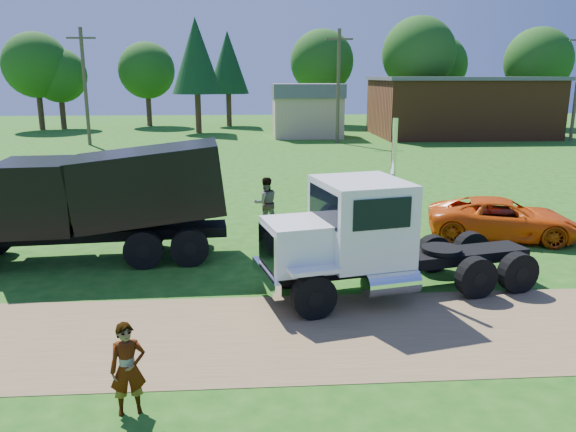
{
  "coord_description": "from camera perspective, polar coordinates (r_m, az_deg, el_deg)",
  "views": [
    {
      "loc": [
        -1.23,
        -11.01,
        5.37
      ],
      "look_at": [
        -0.2,
        4.02,
        1.6
      ],
      "focal_mm": 35.0,
      "sensor_mm": 36.0,
      "label": 1
    }
  ],
  "objects": [
    {
      "name": "ground",
      "position": [
        12.31,
        2.25,
        -11.83
      ],
      "size": [
        140.0,
        140.0,
        0.0
      ],
      "primitive_type": "plane",
      "color": "#1A5212",
      "rests_on": "ground"
    },
    {
      "name": "dirt_track",
      "position": [
        12.3,
        2.25,
        -11.8
      ],
      "size": [
        120.0,
        4.2,
        0.01
      ],
      "primitive_type": "cube",
      "color": "brown",
      "rests_on": "ground"
    },
    {
      "name": "white_semi_tractor",
      "position": [
        13.97,
        7.69,
        -2.22
      ],
      "size": [
        7.38,
        3.81,
        4.36
      ],
      "rotation": [
        0.0,
        0.0,
        0.22
      ],
      "color": "black",
      "rests_on": "ground"
    },
    {
      "name": "black_dump_truck",
      "position": [
        17.39,
        -18.58,
        1.86
      ],
      "size": [
        8.17,
        3.13,
        3.48
      ],
      "rotation": [
        0.0,
        0.0,
        0.09
      ],
      "color": "black",
      "rests_on": "ground"
    },
    {
      "name": "orange_pickup",
      "position": [
        20.3,
        21.01,
        -0.25
      ],
      "size": [
        5.33,
        3.47,
        1.37
      ],
      "primitive_type": "imported",
      "rotation": [
        0.0,
        0.0,
        1.31
      ],
      "color": "#DD4D0A",
      "rests_on": "ground"
    },
    {
      "name": "spectator_a",
      "position": [
        9.71,
        -15.95,
        -14.71
      ],
      "size": [
        0.65,
        0.51,
        1.57
      ],
      "primitive_type": "imported",
      "rotation": [
        0.0,
        0.0,
        0.26
      ],
      "color": "#999999",
      "rests_on": "ground"
    },
    {
      "name": "spectator_b",
      "position": [
        20.22,
        -2.28,
        1.36
      ],
      "size": [
        1.04,
        0.89,
        1.86
      ],
      "primitive_type": "imported",
      "rotation": [
        0.0,
        0.0,
        3.37
      ],
      "color": "#999999",
      "rests_on": "ground"
    },
    {
      "name": "brick_building",
      "position": [
        54.58,
        17.0,
        10.6
      ],
      "size": [
        15.4,
        10.4,
        5.3
      ],
      "color": "brown",
      "rests_on": "ground"
    },
    {
      "name": "tan_shed",
      "position": [
        51.36,
        1.95,
        10.75
      ],
      "size": [
        6.2,
        5.4,
        4.7
      ],
      "color": "tan",
      "rests_on": "ground"
    },
    {
      "name": "utility_poles",
      "position": [
        46.57,
        5.13,
        13.18
      ],
      "size": [
        42.2,
        0.28,
        9.0
      ],
      "color": "#493A29",
      "rests_on": "ground"
    },
    {
      "name": "tree_row",
      "position": [
        61.8,
        2.14,
        15.32
      ],
      "size": [
        58.5,
        15.8,
        11.53
      ],
      "color": "#362016",
      "rests_on": "ground"
    }
  ]
}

